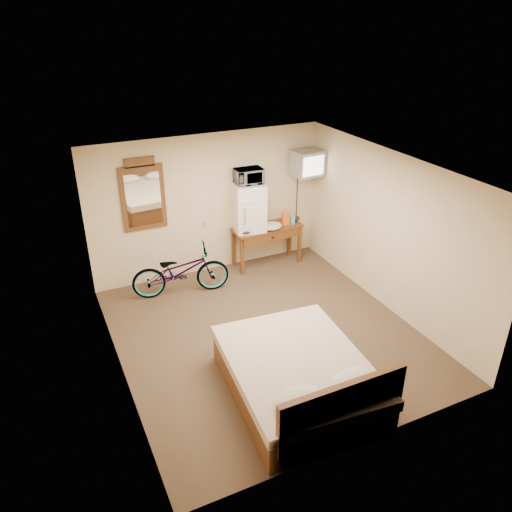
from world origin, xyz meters
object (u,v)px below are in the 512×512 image
desk (268,234)px  wall_mirror (143,196)px  microwave (249,176)px  crt_television (307,163)px  mini_fridge (249,207)px  blue_cup (293,220)px  bed (300,378)px  bicycle (181,271)px

desk → wall_mirror: 2.38m
microwave → crt_television: size_ratio=0.78×
mini_fridge → crt_television: size_ratio=1.41×
mini_fridge → microwave: 0.56m
crt_television → wall_mirror: size_ratio=0.50×
microwave → wall_mirror: (-1.80, 0.20, -0.14)m
desk → blue_cup: 0.53m
desk → crt_television: bearing=1.4°
blue_cup → bed: blue_cup is taller
mini_fridge → microwave: microwave is taller
crt_television → desk: bearing=-178.6°
desk → bed: (-1.24, -3.37, -0.33)m
desk → bicycle: bearing=-169.3°
microwave → blue_cup: (0.84, -0.11, -0.92)m
crt_television → bed: size_ratio=0.27×
desk → microwave: size_ratio=2.71×
desk → bed: 3.61m
microwave → blue_cup: size_ratio=3.10×
wall_mirror → bicycle: wall_mirror is taller
mini_fridge → wall_mirror: bearing=173.5°
blue_cup → bed: size_ratio=0.07×
blue_cup → mini_fridge: bearing=172.6°
bicycle → bed: bearing=-159.8°
mini_fridge → crt_television: bearing=-2.5°
bed → blue_cup: bearing=62.5°
desk → blue_cup: (0.49, -0.04, 0.20)m
mini_fridge → bed: 3.66m
mini_fridge → bicycle: size_ratio=0.54×
mini_fridge → bed: mini_fridge is taller
desk → blue_cup: bearing=-4.9°
mini_fridge → crt_television: (1.13, -0.05, 0.67)m
wall_mirror → bicycle: bearing=-59.5°
crt_television → wall_mirror: (-2.92, 0.25, -0.25)m
wall_mirror → bed: wall_mirror is taller
mini_fridge → microwave: bearing=56.3°
bicycle → wall_mirror: bearing=40.4°
microwave → bicycle: microwave is taller
mini_fridge → wall_mirror: (-1.80, 0.20, 0.42)m
blue_cup → crt_television: bearing=12.0°
desk → crt_television: size_ratio=2.11×
microwave → wall_mirror: bearing=177.0°
wall_mirror → microwave: bearing=-6.5°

